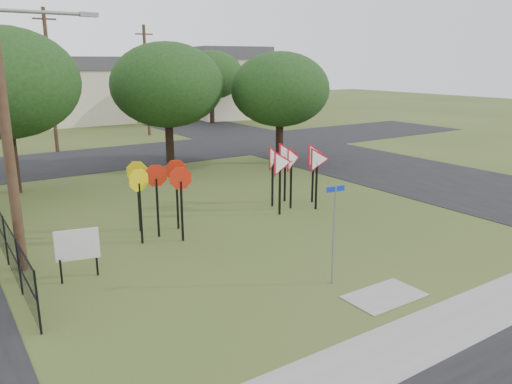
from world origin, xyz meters
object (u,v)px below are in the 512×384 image
street_name_sign (334,228)px  info_board (77,246)px  stop_sign_cluster (158,183)px  yield_sign_cluster (293,161)px

street_name_sign → info_board: (-5.54, 4.00, -0.60)m
info_board → stop_sign_cluster: bearing=32.5°
stop_sign_cluster → yield_sign_cluster: (5.91, 0.30, 0.04)m
stop_sign_cluster → yield_sign_cluster: yield_sign_cluster is taller
stop_sign_cluster → info_board: (-3.23, -2.06, -0.90)m
stop_sign_cluster → info_board: stop_sign_cluster is taller
street_name_sign → stop_sign_cluster: (-2.30, 6.06, 0.30)m
street_name_sign → stop_sign_cluster: bearing=110.8°
stop_sign_cluster → info_board: 3.94m
street_name_sign → yield_sign_cluster: bearing=60.5°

